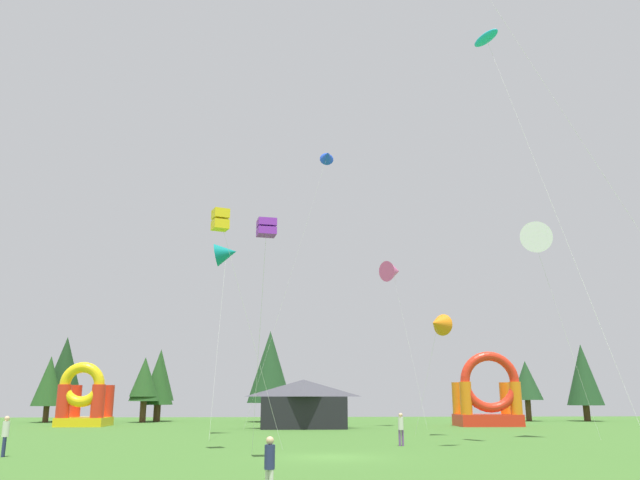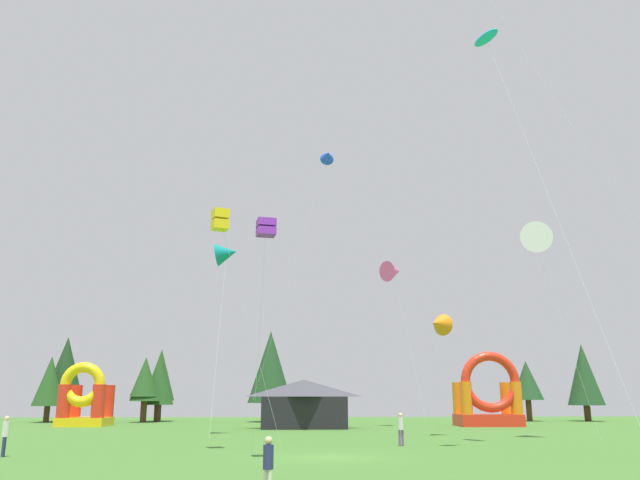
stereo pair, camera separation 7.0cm
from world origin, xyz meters
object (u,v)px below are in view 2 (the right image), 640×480
Objects in this scene: kite_orange_delta at (438,324)px; kite_pink_delta at (393,271)px; kite_purple_box at (266,228)px; kite_cyan_parafoil at (486,39)px; kite_yellow_box at (220,220)px; kite_blue_delta at (328,156)px; kite_teal_delta at (226,253)px; inflatable_blue_arch at (489,400)px; kite_white_delta at (534,240)px; person_far_side at (268,462)px; person_left_edge at (401,426)px; inflatable_yellow_castle at (85,402)px; festival_tent at (304,404)px; person_midfield at (5,432)px.

kite_pink_delta is (-0.68, 14.18, 6.66)m from kite_orange_delta.
kite_purple_box is 33.17m from kite_pink_delta.
kite_cyan_parafoil is 26.65m from kite_pink_delta.
kite_pink_delta is (14.11, 26.14, 2.40)m from kite_yellow_box.
kite_blue_delta is at bearing 72.31° from kite_yellow_box.
kite_teal_delta reaches higher than inflatable_blue_arch.
kite_blue_delta is 17.54m from kite_teal_delta.
kite_white_delta is 1.01× the size of kite_teal_delta.
person_far_side is at bearing -104.75° from kite_pink_delta.
kite_white_delta is 22.71m from kite_teal_delta.
person_far_side is 47.23m from inflatable_blue_arch.
kite_yellow_box is at bearing 18.44° from person_left_edge.
person_left_edge is 0.26× the size of inflatable_blue_arch.
inflatable_yellow_castle is (-14.28, 15.36, -11.21)m from kite_teal_delta.
kite_teal_delta reaches higher than kite_purple_box.
kite_orange_delta is 20.78m from kite_purple_box.
inflatable_yellow_castle is (-29.99, 17.56, -5.66)m from kite_orange_delta.
festival_tent is at bearing 57.95° from kite_teal_delta.
kite_cyan_parafoil is 1.74× the size of kite_teal_delta.
kite_pink_delta reaches higher than inflatable_yellow_castle.
inflatable_blue_arch is at bearing 57.45° from kite_purple_box.
person_left_edge is at bearing 47.75° from kite_purple_box.
person_midfield is 30.10m from festival_tent.
kite_orange_delta is 0.68× the size of kite_yellow_box.
kite_blue_delta is at bearing -14.13° from festival_tent.
kite_blue_delta reaches higher than kite_yellow_box.
kite_blue_delta is 14.38× the size of person_left_edge.
kite_pink_delta is (-7.02, 17.41, 1.05)m from kite_white_delta.
kite_purple_box is 32.54m from kite_blue_delta.
kite_cyan_parafoil reaches higher than person_midfield.
kite_white_delta is at bearing -26.98° from kite_orange_delta.
inflatable_yellow_castle is (-15.20, 29.52, -9.91)m from kite_yellow_box.
kite_orange_delta is at bearing -118.45° from inflatable_blue_arch.
inflatable_yellow_castle is (-36.33, 20.79, -11.27)m from kite_white_delta.
kite_teal_delta is (-8.50, -9.63, -11.94)m from kite_blue_delta.
kite_orange_delta is at bearing -68.22° from person_far_side.
kite_white_delta is 1.35× the size of kite_purple_box.
kite_yellow_box is at bearing -62.76° from inflatable_yellow_castle.
kite_yellow_box is at bearing -107.69° from kite_blue_delta.
kite_yellow_box is 14.25m from kite_teal_delta.
kite_blue_delta is 1.04× the size of kite_cyan_parafoil.
kite_yellow_box is 0.50× the size of kite_cyan_parafoil.
person_left_edge is at bearing -118.45° from kite_orange_delta.
kite_white_delta is 21.75m from inflatable_blue_arch.
kite_white_delta is 1.97× the size of festival_tent.
kite_yellow_box is 1.84× the size of inflatable_blue_arch.
kite_yellow_box is at bearing 92.04° from person_midfield.
festival_tent is at bearing -168.17° from kite_pink_delta.
person_left_edge is at bearing -155.17° from kite_white_delta.
kite_white_delta is 0.58× the size of kite_cyan_parafoil.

